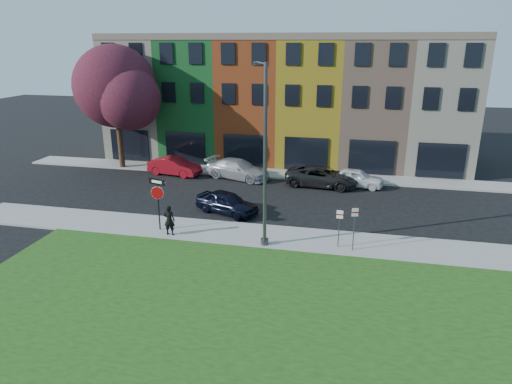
% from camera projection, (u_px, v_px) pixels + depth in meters
% --- Properties ---
extents(ground, '(120.00, 120.00, 0.00)m').
position_uv_depth(ground, '(266.00, 264.00, 21.25)').
color(ground, black).
rests_on(ground, ground).
extents(sidewalk_near, '(40.00, 3.00, 0.12)m').
position_uv_depth(sidewalk_near, '(315.00, 241.00, 23.61)').
color(sidewalk_near, gray).
rests_on(sidewalk_near, ground).
extents(sidewalk_far, '(40.00, 2.40, 0.12)m').
position_uv_depth(sidewalk_far, '(266.00, 173.00, 35.76)').
color(sidewalk_far, gray).
rests_on(sidewalk_far, ground).
extents(grass_park, '(40.00, 16.00, 0.10)m').
position_uv_depth(grass_park, '(483.00, 377.00, 14.05)').
color(grass_park, '#194714').
rests_on(grass_park, ground).
extents(rowhouse_block, '(30.00, 10.12, 10.00)m').
position_uv_depth(rowhouse_block, '(285.00, 100.00, 39.84)').
color(rowhouse_block, beige).
rests_on(rowhouse_block, ground).
extents(stop_sign, '(1.02, 0.33, 2.90)m').
position_uv_depth(stop_sign, '(157.00, 194.00, 24.24)').
color(stop_sign, black).
rests_on(stop_sign, sidewalk_near).
extents(man, '(0.64, 0.45, 1.64)m').
position_uv_depth(man, '(169.00, 220.00, 23.99)').
color(man, black).
rests_on(man, sidewalk_near).
extents(sedan_near, '(4.36, 5.09, 1.35)m').
position_uv_depth(sedan_near, '(227.00, 202.00, 27.40)').
color(sedan_near, black).
rests_on(sedan_near, ground).
extents(parked_car_red, '(2.86, 4.67, 1.38)m').
position_uv_depth(parked_car_red, '(174.00, 166.00, 35.31)').
color(parked_car_red, maroon).
rests_on(parked_car_red, ground).
extents(parked_car_silver, '(4.69, 6.07, 1.45)m').
position_uv_depth(parked_car_silver, '(238.00, 169.00, 34.39)').
color(parked_car_silver, '#9D9DA1').
rests_on(parked_car_silver, ground).
extents(parked_car_dark, '(3.32, 5.57, 1.43)m').
position_uv_depth(parked_car_dark, '(322.00, 176.00, 32.55)').
color(parked_car_dark, black).
rests_on(parked_car_dark, ground).
extents(parked_car_white, '(2.68, 4.26, 1.29)m').
position_uv_depth(parked_car_white, '(357.00, 178.00, 32.46)').
color(parked_car_white, white).
rests_on(parked_car_white, ground).
extents(street_lamp, '(1.27, 2.43, 8.89)m').
position_uv_depth(street_lamp, '(264.00, 157.00, 21.86)').
color(street_lamp, '#444649').
rests_on(street_lamp, sidewalk_near).
extents(parking_sign_a, '(0.32, 0.09, 2.02)m').
position_uv_depth(parking_sign_a, '(339.00, 223.00, 22.38)').
color(parking_sign_a, '#444649').
rests_on(parking_sign_a, sidewalk_near).
extents(parking_sign_b, '(0.31, 0.12, 2.31)m').
position_uv_depth(parking_sign_b, '(354.00, 223.00, 22.02)').
color(parking_sign_b, '#444649').
rests_on(parking_sign_b, sidewalk_near).
extents(tree_purple, '(7.64, 6.69, 9.63)m').
position_uv_depth(tree_purple, '(117.00, 89.00, 35.45)').
color(tree_purple, black).
rests_on(tree_purple, sidewalk_far).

